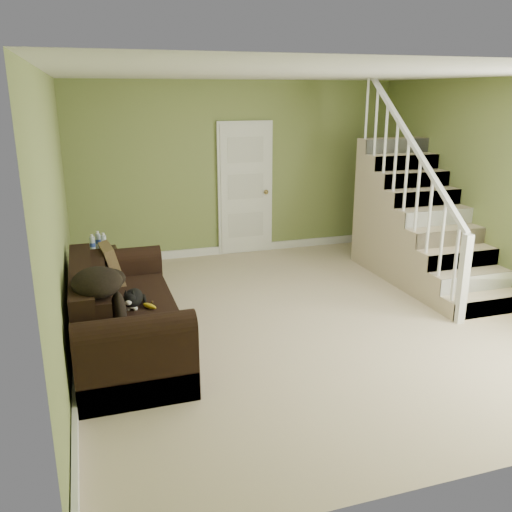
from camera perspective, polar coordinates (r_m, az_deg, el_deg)
floor at (r=6.14m, az=5.32°, el=-6.49°), size 5.00×5.50×0.01m
ceiling at (r=5.64m, az=6.08°, el=18.54°), size 5.00×5.50×0.01m
wall_back at (r=8.31m, az=-1.91°, el=9.08°), size 5.00×0.04×2.60m
wall_front at (r=3.49m, az=23.77°, el=-3.50°), size 5.00×0.04×2.60m
wall_left at (r=5.30m, az=-20.07°, el=3.54°), size 0.04×5.50×2.60m
wall_right at (r=7.11m, az=24.63°, el=6.23°), size 0.04×5.50×2.60m
baseboard_back at (r=8.54m, az=-1.78°, el=0.79°), size 5.00×0.04×0.12m
baseboard_left at (r=5.69m, az=-18.51°, el=-8.65°), size 0.04×5.50×0.12m
baseboard_right at (r=7.39m, az=23.29°, el=-3.23°), size 0.04×5.50×0.12m
door at (r=8.34m, az=-1.14°, el=7.07°), size 0.86×0.12×2.02m
staircase at (r=7.67m, az=16.45°, el=2.72°), size 1.00×2.51×2.82m
sofa at (r=5.41m, az=-13.99°, el=-6.40°), size 0.96×2.23×0.88m
side_table at (r=7.07m, az=-16.01°, el=-1.49°), size 0.47×0.47×0.77m
cat at (r=5.24m, az=-12.75°, el=-4.40°), size 0.26×0.47×0.23m
banana at (r=5.20m, az=-11.15°, el=-5.19°), size 0.14×0.17×0.05m
throw_pillow at (r=5.97m, az=-14.92°, el=-0.85°), size 0.25×0.45×0.44m
throw_blanket at (r=4.70m, az=-16.41°, el=-2.67°), size 0.42×0.55×0.23m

